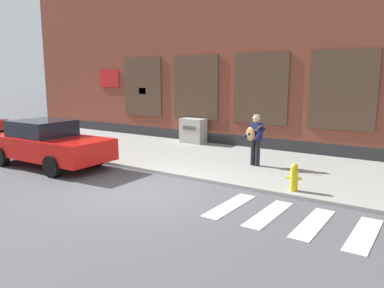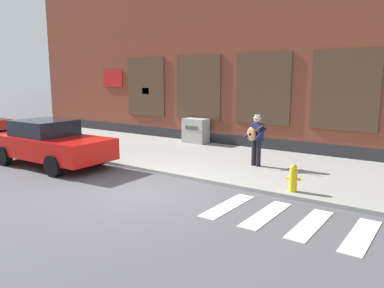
{
  "view_description": "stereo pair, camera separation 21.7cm",
  "coord_description": "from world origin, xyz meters",
  "px_view_note": "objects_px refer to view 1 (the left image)",
  "views": [
    {
      "loc": [
        6.17,
        -7.0,
        2.91
      ],
      "look_at": [
        0.11,
        1.92,
        1.01
      ],
      "focal_mm": 35.0,
      "sensor_mm": 36.0,
      "label": 1
    },
    {
      "loc": [
        6.35,
        -6.88,
        2.91
      ],
      "look_at": [
        0.11,
        1.92,
        1.01
      ],
      "focal_mm": 35.0,
      "sensor_mm": 36.0,
      "label": 2
    }
  ],
  "objects_px": {
    "busker": "(255,137)",
    "fire_hydrant": "(294,177)",
    "red_car": "(47,143)",
    "utility_box": "(193,131)"
  },
  "relations": [
    {
      "from": "busker",
      "to": "fire_hydrant",
      "type": "xyz_separation_m",
      "value": [
        2.0,
        -1.98,
        -0.6
      ]
    },
    {
      "from": "red_car",
      "to": "fire_hydrant",
      "type": "height_order",
      "value": "red_car"
    },
    {
      "from": "utility_box",
      "to": "red_car",
      "type": "bearing_deg",
      "value": -106.75
    },
    {
      "from": "utility_box",
      "to": "fire_hydrant",
      "type": "height_order",
      "value": "utility_box"
    },
    {
      "from": "busker",
      "to": "utility_box",
      "type": "height_order",
      "value": "busker"
    },
    {
      "from": "fire_hydrant",
      "to": "utility_box",
      "type": "bearing_deg",
      "value": 143.62
    },
    {
      "from": "red_car",
      "to": "busker",
      "type": "bearing_deg",
      "value": 30.79
    },
    {
      "from": "busker",
      "to": "fire_hydrant",
      "type": "bearing_deg",
      "value": -44.69
    },
    {
      "from": "busker",
      "to": "fire_hydrant",
      "type": "height_order",
      "value": "busker"
    },
    {
      "from": "red_car",
      "to": "fire_hydrant",
      "type": "bearing_deg",
      "value": 11.02
    }
  ]
}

